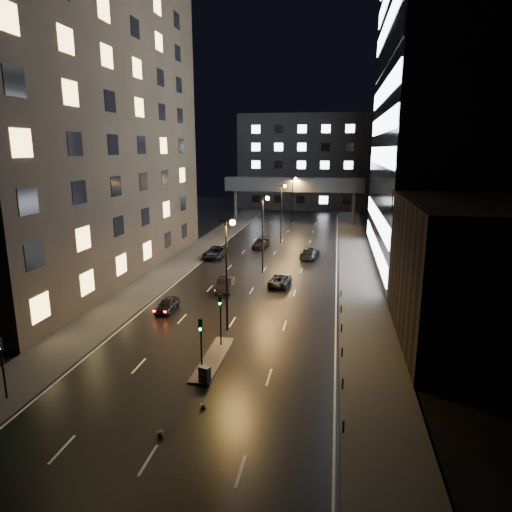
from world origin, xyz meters
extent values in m
plane|color=black|center=(0.00, 40.00, 0.00)|extent=(160.00, 160.00, 0.00)
cube|color=#383533|center=(-12.50, 35.00, 0.07)|extent=(5.00, 110.00, 0.15)
cube|color=#383533|center=(12.50, 35.00, 0.07)|extent=(5.00, 110.00, 0.15)
cube|color=#2D2319|center=(-22.50, 24.00, 20.00)|extent=(15.00, 48.00, 40.00)
cube|color=black|center=(20.00, 9.00, 6.00)|extent=(10.00, 18.00, 12.00)
cube|color=black|center=(25.00, 36.00, 22.50)|extent=(20.00, 36.00, 45.00)
cube|color=#333335|center=(0.00, 98.00, 12.50)|extent=(34.00, 14.00, 25.00)
cube|color=#333335|center=(0.00, 70.00, 8.50)|extent=(30.00, 3.00, 3.00)
cylinder|color=#333335|center=(-13.00, 70.00, 3.50)|extent=(0.80, 0.80, 7.00)
cylinder|color=#333335|center=(13.00, 70.00, 3.50)|extent=(0.80, 0.80, 7.00)
cube|color=#383533|center=(0.30, 2.00, 0.07)|extent=(1.60, 8.00, 0.15)
cylinder|color=black|center=(0.30, 4.50, 1.90)|extent=(0.12, 0.12, 3.50)
cube|color=black|center=(0.30, 4.50, 4.10)|extent=(0.28, 0.22, 0.90)
sphere|color=#0CFF33|center=(0.30, 4.36, 3.82)|extent=(0.18, 0.18, 0.18)
cylinder|color=black|center=(0.30, -1.00, 1.90)|extent=(0.12, 0.12, 3.50)
cube|color=black|center=(0.30, -1.00, 4.10)|extent=(0.28, 0.22, 0.90)
sphere|color=#0CFF33|center=(0.30, -1.14, 3.82)|extent=(0.18, 0.18, 0.18)
cylinder|color=black|center=(-11.50, -6.00, 1.75)|extent=(0.12, 0.12, 3.50)
cylinder|color=black|center=(10.20, -6.00, 0.45)|extent=(0.12, 0.12, 0.90)
cylinder|color=black|center=(10.20, -1.00, 0.45)|extent=(0.12, 0.12, 0.90)
cylinder|color=black|center=(10.20, 4.00, 0.45)|extent=(0.12, 0.12, 0.90)
cylinder|color=black|center=(10.20, 9.00, 0.45)|extent=(0.12, 0.12, 0.90)
cylinder|color=black|center=(10.20, 14.00, 0.45)|extent=(0.12, 0.12, 0.90)
cylinder|color=black|center=(10.20, 19.00, 0.45)|extent=(0.12, 0.12, 0.90)
cylinder|color=black|center=(0.00, 8.00, 5.00)|extent=(0.18, 0.18, 10.00)
cylinder|color=black|center=(0.00, 8.00, 10.00)|extent=(1.20, 0.12, 0.12)
sphere|color=#FF9E38|center=(0.60, 8.00, 9.90)|extent=(0.50, 0.50, 0.50)
cylinder|color=black|center=(0.00, 28.00, 5.00)|extent=(0.18, 0.18, 10.00)
cylinder|color=black|center=(0.00, 28.00, 10.00)|extent=(1.20, 0.12, 0.12)
sphere|color=#FF9E38|center=(0.60, 28.00, 9.90)|extent=(0.50, 0.50, 0.50)
cylinder|color=black|center=(0.00, 48.00, 5.00)|extent=(0.18, 0.18, 10.00)
cylinder|color=black|center=(0.00, 48.00, 10.00)|extent=(1.20, 0.12, 0.12)
sphere|color=#FF9E38|center=(0.60, 48.00, 9.90)|extent=(0.50, 0.50, 0.50)
cylinder|color=black|center=(0.00, 68.00, 5.00)|extent=(0.18, 0.18, 10.00)
cylinder|color=black|center=(0.00, 68.00, 10.00)|extent=(1.20, 0.12, 0.12)
sphere|color=#FF9E38|center=(0.60, 68.00, 9.90)|extent=(0.50, 0.50, 0.50)
imported|color=black|center=(-7.16, 11.82, 0.68)|extent=(1.61, 3.99, 1.36)
imported|color=black|center=(-2.98, 19.29, 0.79)|extent=(2.18, 4.94, 1.58)
imported|color=black|center=(-8.42, 35.30, 0.82)|extent=(2.88, 5.99, 1.65)
imported|color=black|center=(-2.66, 43.22, 0.79)|extent=(2.62, 5.60, 1.58)
imported|color=black|center=(2.99, 22.71, 0.67)|extent=(2.63, 5.01, 1.34)
imported|color=black|center=(5.67, 37.40, 0.81)|extent=(3.03, 5.87, 1.63)
cube|color=#464648|center=(0.70, -1.70, 0.72)|extent=(0.86, 0.70, 1.13)
cone|color=#F4330C|center=(-0.13, -8.00, 0.26)|extent=(0.41, 0.41, 0.52)
cone|color=#E85B0C|center=(1.46, -4.74, 0.24)|extent=(0.40, 0.40, 0.47)
camera|label=1|loc=(9.27, -29.71, 16.06)|focal=32.00mm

